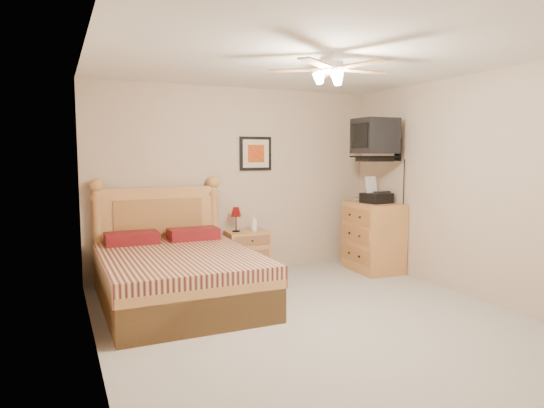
# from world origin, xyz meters

# --- Properties ---
(floor) EXTENTS (4.50, 4.50, 0.00)m
(floor) POSITION_xyz_m (0.00, 0.00, 0.00)
(floor) COLOR #A59F95
(floor) RESTS_ON ground
(ceiling) EXTENTS (4.00, 4.50, 0.04)m
(ceiling) POSITION_xyz_m (0.00, 0.00, 2.50)
(ceiling) COLOR white
(ceiling) RESTS_ON ground
(wall_back) EXTENTS (4.00, 0.04, 2.50)m
(wall_back) POSITION_xyz_m (0.00, 2.25, 1.25)
(wall_back) COLOR #BFA68D
(wall_back) RESTS_ON ground
(wall_front) EXTENTS (4.00, 0.04, 2.50)m
(wall_front) POSITION_xyz_m (0.00, -2.25, 1.25)
(wall_front) COLOR #BFA68D
(wall_front) RESTS_ON ground
(wall_left) EXTENTS (0.04, 4.50, 2.50)m
(wall_left) POSITION_xyz_m (-2.00, 0.00, 1.25)
(wall_left) COLOR #BFA68D
(wall_left) RESTS_ON ground
(wall_right) EXTENTS (0.04, 4.50, 2.50)m
(wall_right) POSITION_xyz_m (2.00, 0.00, 1.25)
(wall_right) COLOR #BFA68D
(wall_right) RESTS_ON ground
(bed) EXTENTS (1.58, 2.07, 1.33)m
(bed) POSITION_xyz_m (-1.08, 1.12, 0.67)
(bed) COLOR #C6804C
(bed) RESTS_ON ground
(nightstand) EXTENTS (0.57, 0.44, 0.59)m
(nightstand) POSITION_xyz_m (0.06, 2.00, 0.29)
(nightstand) COLOR #C47E48
(nightstand) RESTS_ON ground
(table_lamp) EXTENTS (0.22, 0.22, 0.33)m
(table_lamp) POSITION_xyz_m (-0.09, 2.05, 0.75)
(table_lamp) COLOR #5A0503
(table_lamp) RESTS_ON nightstand
(lotion_bottle) EXTENTS (0.11, 0.11, 0.22)m
(lotion_bottle) POSITION_xyz_m (0.15, 1.99, 0.70)
(lotion_bottle) COLOR white
(lotion_bottle) RESTS_ON nightstand
(framed_picture) EXTENTS (0.46, 0.04, 0.46)m
(framed_picture) POSITION_xyz_m (0.27, 2.23, 1.62)
(framed_picture) COLOR black
(framed_picture) RESTS_ON wall_back
(dresser) EXTENTS (0.60, 0.83, 0.95)m
(dresser) POSITION_xyz_m (1.73, 1.51, 0.47)
(dresser) COLOR #AC6E34
(dresser) RESTS_ON ground
(fax_machine) EXTENTS (0.39, 0.40, 0.36)m
(fax_machine) POSITION_xyz_m (1.74, 1.47, 1.13)
(fax_machine) COLOR black
(fax_machine) RESTS_ON dresser
(magazine_lower) EXTENTS (0.25, 0.30, 0.02)m
(magazine_lower) POSITION_xyz_m (1.72, 1.80, 0.96)
(magazine_lower) COLOR #B6AD94
(magazine_lower) RESTS_ON dresser
(magazine_upper) EXTENTS (0.29, 0.35, 0.02)m
(magazine_upper) POSITION_xyz_m (1.75, 1.82, 0.98)
(magazine_upper) COLOR gray
(magazine_upper) RESTS_ON magazine_lower
(wall_tv) EXTENTS (0.56, 0.46, 0.58)m
(wall_tv) POSITION_xyz_m (1.75, 1.34, 1.81)
(wall_tv) COLOR black
(wall_tv) RESTS_ON wall_right
(ceiling_fan) EXTENTS (1.14, 1.14, 0.28)m
(ceiling_fan) POSITION_xyz_m (0.00, -0.20, 2.36)
(ceiling_fan) COLOR white
(ceiling_fan) RESTS_ON ceiling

